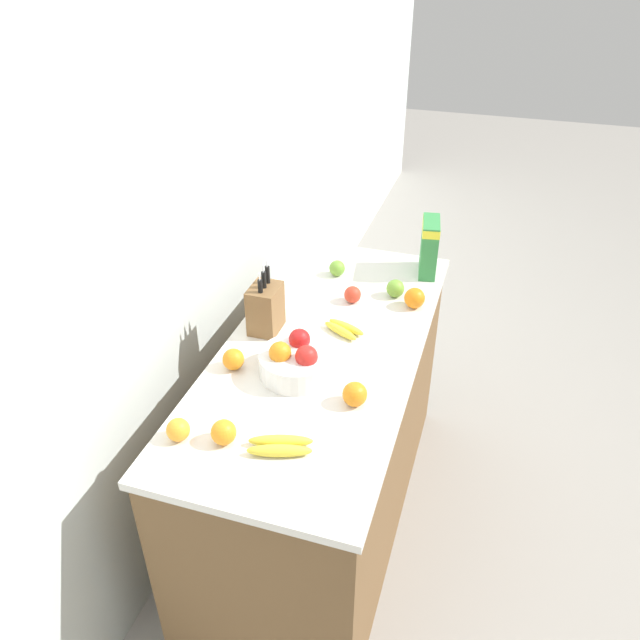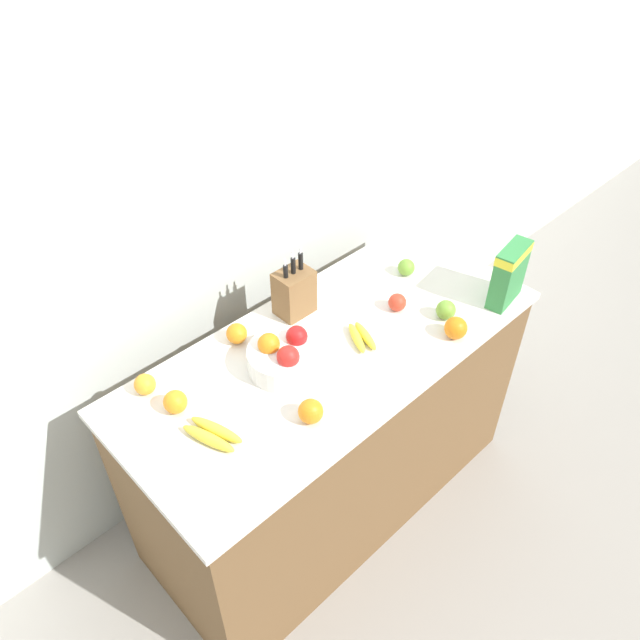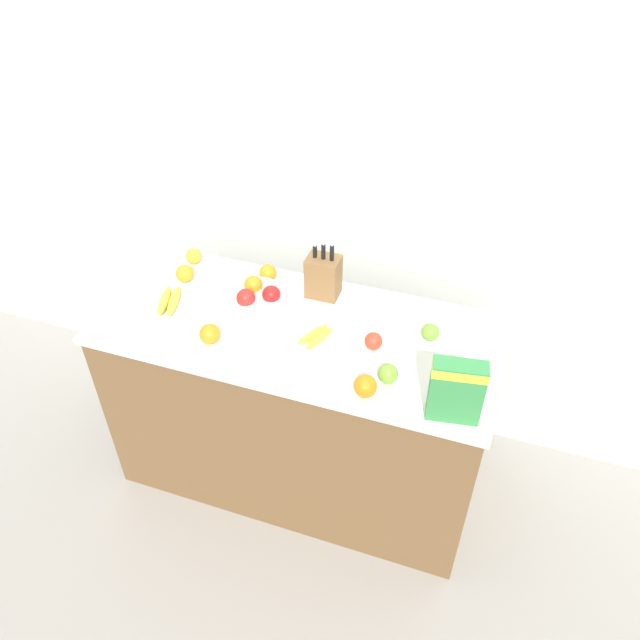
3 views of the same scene
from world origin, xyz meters
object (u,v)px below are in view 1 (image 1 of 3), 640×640
fruit_bowl (296,361)px  apple_near_bananas (353,295)px  cereal_box (429,244)px  orange_front_right (233,359)px  apple_front (395,288)px  orange_near_bowl (224,432)px  knife_block (265,308)px  banana_bunch_left (280,446)px  orange_back_center (178,430)px  orange_mid_right (415,298)px  banana_bunch_right (343,329)px  orange_front_left (355,394)px  apple_by_knife_block (337,268)px

fruit_bowl → apple_near_bananas: (0.52, -0.06, -0.02)m
cereal_box → orange_front_right: 1.05m
apple_front → orange_near_bowl: bearing=162.4°
knife_block → orange_near_bowl: bearing=-170.2°
banana_bunch_left → cereal_box: bearing=-10.8°
cereal_box → orange_back_center: size_ratio=3.39×
orange_mid_right → orange_near_bowl: bearing=156.5°
banana_bunch_left → banana_bunch_right: size_ratio=1.20×
knife_block → apple_near_bananas: bearing=-41.8°
apple_near_bananas → orange_back_center: orange_back_center is taller
banana_bunch_right → orange_mid_right: 0.35m
apple_front → cereal_box: bearing=-20.1°
orange_front_left → apple_by_knife_block: bearing=20.0°
apple_front → orange_back_center: (-1.03, 0.45, -0.00)m
orange_back_center → orange_front_left: 0.56m
banana_bunch_right → apple_near_bananas: bearing=6.4°
apple_near_bananas → orange_front_left: size_ratio=0.85×
fruit_bowl → orange_front_left: size_ratio=3.10×
cereal_box → banana_bunch_left: bearing=160.2°
fruit_bowl → banana_bunch_left: size_ratio=1.22×
orange_mid_right → orange_back_center: size_ratio=1.17×
apple_near_bananas → banana_bunch_right: bearing=-173.6°
knife_block → orange_front_right: 0.27m
fruit_bowl → orange_near_bowl: 0.39m
knife_block → orange_mid_right: bearing=-57.2°
cereal_box → orange_mid_right: (-0.31, 0.00, -0.09)m
orange_mid_right → cereal_box: bearing=-0.2°
orange_front_left → orange_back_center: bearing=124.1°
banana_bunch_left → orange_near_bowl: orange_near_bowl is taller
orange_mid_right → orange_front_left: orange_mid_right is taller
orange_near_bowl → orange_front_right: size_ratio=1.02×
apple_near_bananas → orange_mid_right: (0.04, -0.25, 0.01)m
apple_front → orange_back_center: apple_front is taller
apple_near_bananas → orange_front_right: size_ratio=0.91×
orange_mid_right → orange_near_bowl: (-0.94, 0.41, -0.00)m
orange_back_center → orange_near_bowl: bearing=-78.2°
banana_bunch_left → orange_near_bowl: size_ratio=2.66×
orange_back_center → orange_front_right: 0.37m
apple_near_bananas → orange_mid_right: size_ratio=0.83×
knife_block → apple_by_knife_block: (0.49, -0.14, -0.06)m
banana_bunch_right → apple_by_knife_block: bearing=19.3°
banana_bunch_right → orange_near_bowl: bearing=164.8°
apple_near_bananas → orange_front_left: bearing=-164.3°
knife_block → apple_by_knife_block: knife_block is taller
banana_bunch_right → orange_front_right: (-0.33, 0.31, 0.02)m
banana_bunch_left → apple_front: size_ratio=2.76×
fruit_bowl → banana_bunch_left: (-0.36, -0.08, -0.03)m
banana_bunch_right → apple_front: apple_front is taller
fruit_bowl → orange_front_left: fruit_bowl is taller
fruit_bowl → apple_near_bananas: bearing=-6.9°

